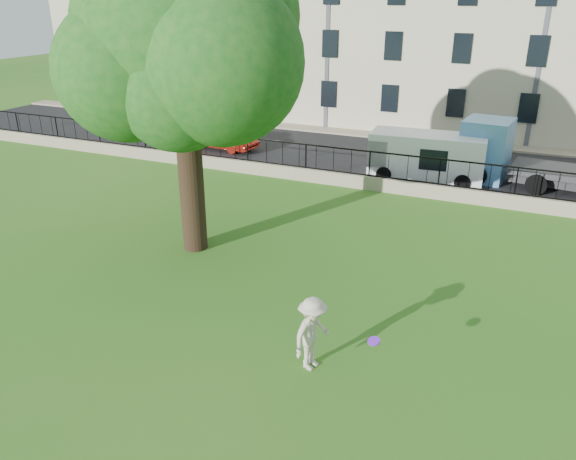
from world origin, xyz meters
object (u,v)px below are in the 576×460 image
at_px(tree, 179,35).
at_px(man, 312,334).
at_px(blue_truck, 539,156).
at_px(frisbee, 374,341).
at_px(red_sedan, 220,136).
at_px(white_van, 427,157).

bearing_deg(tree, man, -36.68).
bearing_deg(blue_truck, man, -97.79).
xyz_separation_m(man, blue_truck, (4.20, 16.34, 0.49)).
bearing_deg(man, tree, 68.21).
xyz_separation_m(tree, blue_truck, (10.41, 11.72, -5.46)).
distance_m(tree, blue_truck, 16.60).
bearing_deg(frisbee, red_sedan, 129.30).
bearing_deg(man, blue_truck, 0.47).
relative_size(frisbee, blue_truck, 0.04).
relative_size(tree, white_van, 2.01).
distance_m(white_van, blue_truck, 4.81).
xyz_separation_m(tree, red_sedan, (-5.86, 11.75, -6.13)).
bearing_deg(red_sedan, man, -139.36).
height_order(tree, red_sedan, tree).
bearing_deg(man, red_sedan, 51.28).
height_order(tree, man, tree).
relative_size(tree, red_sedan, 2.37).
distance_m(man, frisbee, 1.50).
bearing_deg(white_van, tree, -121.71).
height_order(frisbee, red_sedan, red_sedan).
height_order(man, red_sedan, man).
distance_m(tree, man, 9.76).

